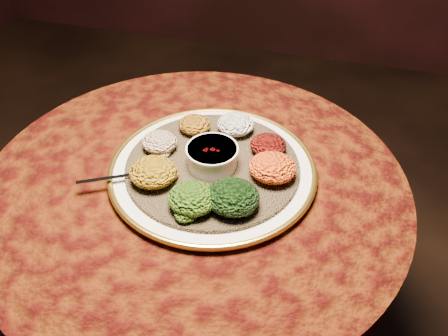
# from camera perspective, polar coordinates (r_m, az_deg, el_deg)

# --- Properties ---
(table) EXTENTS (0.96, 0.96, 0.73)m
(table) POSITION_cam_1_polar(r_m,az_deg,el_deg) (1.25, -3.16, -7.65)
(table) COLOR black
(table) RESTS_ON ground
(platter) EXTENTS (0.60, 0.60, 0.02)m
(platter) POSITION_cam_1_polar(r_m,az_deg,el_deg) (1.12, -1.32, -0.26)
(platter) COLOR silver
(platter) RESTS_ON table
(injera) EXTENTS (0.50, 0.50, 0.01)m
(injera) POSITION_cam_1_polar(r_m,az_deg,el_deg) (1.12, -1.33, 0.15)
(injera) COLOR brown
(injera) RESTS_ON platter
(stew_bowl) EXTENTS (0.12, 0.12, 0.05)m
(stew_bowl) POSITION_cam_1_polar(r_m,az_deg,el_deg) (1.10, -1.35, 1.45)
(stew_bowl) COLOR white
(stew_bowl) RESTS_ON injera
(spoon) EXTENTS (0.14, 0.08, 0.01)m
(spoon) POSITION_cam_1_polar(r_m,az_deg,el_deg) (1.10, -10.36, -0.74)
(spoon) COLOR silver
(spoon) RESTS_ON injera
(portion_ayib) EXTENTS (0.09, 0.08, 0.04)m
(portion_ayib) POSITION_cam_1_polar(r_m,az_deg,el_deg) (1.20, 1.32, 5.01)
(portion_ayib) COLOR white
(portion_ayib) RESTS_ON injera
(portion_kitfo) EXTENTS (0.08, 0.08, 0.04)m
(portion_kitfo) POSITION_cam_1_polar(r_m,az_deg,el_deg) (1.14, 5.07, 2.64)
(portion_kitfo) COLOR black
(portion_kitfo) RESTS_ON injera
(portion_tikil) EXTENTS (0.10, 0.10, 0.05)m
(portion_tikil) POSITION_cam_1_polar(r_m,az_deg,el_deg) (1.08, 5.55, 0.05)
(portion_tikil) COLOR #BE6E0F
(portion_tikil) RESTS_ON injera
(portion_gomen) EXTENTS (0.11, 0.10, 0.05)m
(portion_gomen) POSITION_cam_1_polar(r_m,az_deg,el_deg) (1.00, 1.00, -3.31)
(portion_gomen) COLOR black
(portion_gomen) RESTS_ON injera
(portion_mixveg) EXTENTS (0.10, 0.10, 0.05)m
(portion_mixveg) POSITION_cam_1_polar(r_m,az_deg,el_deg) (1.00, -3.63, -3.46)
(portion_mixveg) COLOR #8F3A09
(portion_mixveg) RESTS_ON injera
(portion_kik) EXTENTS (0.10, 0.10, 0.05)m
(portion_kik) POSITION_cam_1_polar(r_m,az_deg,el_deg) (1.07, -8.10, -0.45)
(portion_kik) COLOR #9E710E
(portion_kik) RESTS_ON injera
(portion_timatim) EXTENTS (0.08, 0.08, 0.04)m
(portion_timatim) POSITION_cam_1_polar(r_m,az_deg,el_deg) (1.16, -7.36, 2.96)
(portion_timatim) COLOR maroon
(portion_timatim) RESTS_ON injera
(portion_shiro) EXTENTS (0.08, 0.07, 0.04)m
(portion_shiro) POSITION_cam_1_polar(r_m,az_deg,el_deg) (1.20, -3.40, 4.98)
(portion_shiro) COLOR #935A11
(portion_shiro) RESTS_ON injera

